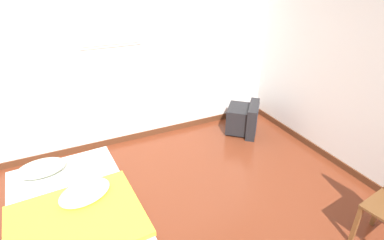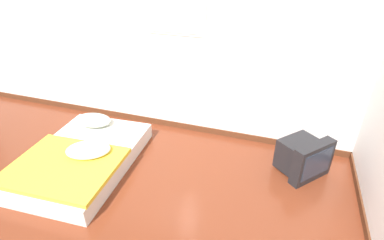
% 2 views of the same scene
% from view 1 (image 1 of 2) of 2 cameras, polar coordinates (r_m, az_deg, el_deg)
% --- Properties ---
extents(wall_back, '(7.63, 0.08, 2.60)m').
position_cam_1_polar(wall_back, '(4.03, -18.20, 11.37)').
color(wall_back, white).
rests_on(wall_back, ground_plane).
extents(mattress_bed, '(1.27, 1.78, 0.35)m').
position_cam_1_polar(mattress_bed, '(3.40, -21.92, -15.14)').
color(mattress_bed, silver).
rests_on(mattress_bed, ground_plane).
extents(crt_tv, '(0.66, 0.67, 0.47)m').
position_cam_1_polar(crt_tv, '(4.64, 9.85, 0.26)').
color(crt_tv, black).
rests_on(crt_tv, ground_plane).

